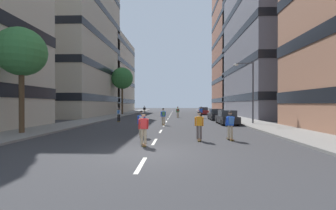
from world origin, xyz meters
TOP-DOWN VIEW (x-y plane):
  - ground_plane at (0.00, 27.81)m, footprint 166.86×166.86m
  - sidewalk_left at (-9.80, 31.29)m, footprint 3.83×76.48m
  - sidewalk_right at (9.80, 31.29)m, footprint 3.83×76.48m
  - lane_markings at (0.00, 28.00)m, footprint 0.16×62.20m
  - building_left_mid at (-18.42, 30.87)m, footprint 13.52×20.92m
  - building_left_far at (-18.42, 49.46)m, footprint 13.52×19.91m
  - building_right_mid at (18.42, 30.87)m, footprint 13.52×23.11m
  - building_right_far at (18.42, 49.46)m, footprint 13.52×17.56m
  - parked_car_near at (6.69, 21.28)m, footprint 1.82×4.40m
  - parked_car_mid at (6.69, 36.74)m, footprint 1.82×4.40m
  - parked_car_far at (6.69, 14.55)m, footprint 1.82×4.40m
  - street_tree_near at (-9.80, 35.66)m, footprint 4.34×4.34m
  - street_tree_mid at (-9.80, 5.68)m, footprint 3.42×3.42m
  - streetlamp_right at (9.05, 14.47)m, footprint 2.13×0.30m
  - skater_0 at (-0.10, 13.23)m, footprint 0.57×0.92m
  - skater_1 at (-5.63, 38.11)m, footprint 0.54×0.91m
  - skater_2 at (2.62, 3.46)m, footprint 0.54×0.91m
  - skater_3 at (4.52, 3.70)m, footprint 0.55×0.92m
  - skater_4 at (1.44, 26.23)m, footprint 0.53×0.90m
  - skater_5 at (-1.04, 4.75)m, footprint 0.56×0.92m
  - skater_6 at (-5.87, 17.61)m, footprint 0.53×0.90m
  - skater_7 at (4.99, 24.83)m, footprint 0.57×0.92m
  - skater_8 at (-0.45, 1.67)m, footprint 0.57×0.92m

SIDE VIEW (x-z plane):
  - ground_plane at x=0.00m, z-range 0.00..0.00m
  - lane_markings at x=0.00m, z-range 0.00..0.01m
  - sidewalk_left at x=-9.80m, z-range 0.00..0.14m
  - sidewalk_right at x=9.80m, z-range 0.00..0.14m
  - parked_car_near at x=6.69m, z-range -0.06..1.46m
  - parked_car_mid at x=6.69m, z-range -0.06..1.46m
  - parked_car_far at x=6.69m, z-range -0.06..1.46m
  - skater_2 at x=2.62m, z-range 0.10..1.87m
  - skater_7 at x=4.99m, z-range 0.10..1.87m
  - skater_8 at x=-0.45m, z-range 0.10..1.87m
  - skater_0 at x=-0.10m, z-range 0.13..1.90m
  - skater_1 at x=-5.63m, z-range 0.13..1.90m
  - skater_3 at x=4.52m, z-range 0.13..1.90m
  - skater_4 at x=1.44m, z-range 0.13..1.90m
  - skater_5 at x=-1.04m, z-range 0.13..1.90m
  - skater_6 at x=-5.87m, z-range 0.13..1.90m
  - streetlamp_right at x=9.05m, z-range 0.89..7.39m
  - street_tree_mid at x=-9.80m, z-range 2.13..9.62m
  - street_tree_near at x=-9.80m, z-range 2.65..12.10m
  - building_left_far at x=-18.42m, z-range 0.09..19.30m
  - building_left_mid at x=-18.42m, z-range 0.09..26.52m
  - building_right_mid at x=18.42m, z-range 0.09..27.00m
  - building_right_far at x=18.42m, z-range 0.09..36.01m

